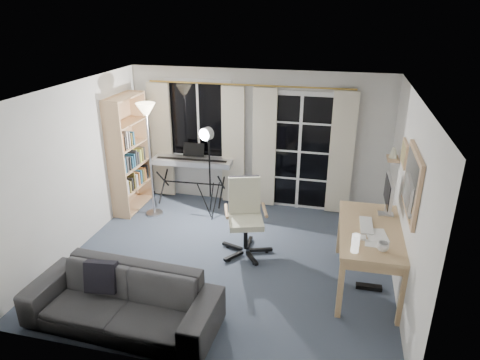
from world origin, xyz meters
name	(u,v)px	position (x,y,z in m)	size (l,w,h in m)	color
floor	(228,260)	(0.00, 0.00, -0.01)	(4.50, 4.00, 0.02)	#3E465A
window	(199,119)	(-1.05, 1.97, 1.50)	(1.20, 0.08, 1.40)	white
french_door	(299,153)	(0.75, 1.97, 1.03)	(1.32, 0.09, 2.11)	white
curtains	(248,147)	(-0.14, 1.88, 1.09)	(3.60, 0.07, 2.13)	gold
bookshelf	(127,157)	(-2.13, 1.24, 0.95)	(0.33, 0.94, 2.01)	tan
torchiere_lamp	(147,127)	(-1.62, 1.09, 1.57)	(0.40, 0.40, 1.94)	#B2B2B7
keyboard_piano	(192,162)	(-1.11, 1.70, 0.78)	(1.44, 0.74, 1.03)	black
studio_light	(207,145)	(-0.66, 1.22, 1.29)	(0.37, 0.37, 1.61)	black
office_chair	(245,210)	(0.17, 0.34, 0.65)	(0.77, 0.73, 1.11)	black
desk	(370,236)	(1.88, -0.13, 0.71)	(0.80, 1.54, 0.81)	#A97F56
monitor	(388,193)	(2.08, 0.32, 1.12)	(0.20, 0.59, 0.51)	silver
desk_clutter	(365,250)	(1.81, -0.37, 0.64)	(0.47, 0.93, 1.03)	white
mug	(383,246)	(1.98, -0.63, 0.88)	(0.13, 0.11, 0.13)	silver
wall_mirror	(412,183)	(2.22, -0.35, 1.55)	(0.04, 0.94, 0.74)	tan
framed_print	(404,153)	(2.23, 0.55, 1.60)	(0.03, 0.42, 0.32)	tan
wall_shelf	(393,155)	(2.16, 1.05, 1.41)	(0.16, 0.30, 0.18)	tan
sofa	(121,292)	(-0.81, -1.55, 0.42)	(2.19, 0.73, 0.85)	#302F32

